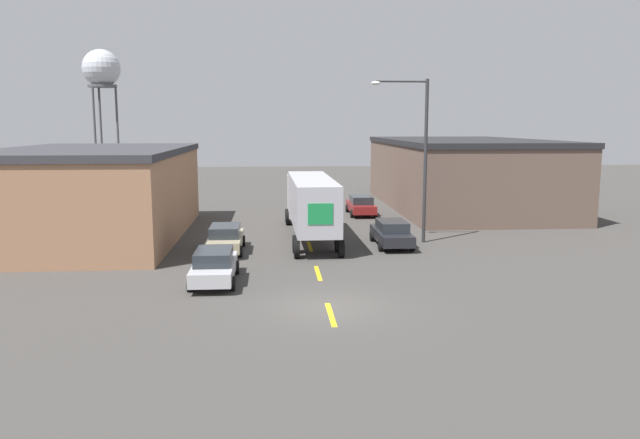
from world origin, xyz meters
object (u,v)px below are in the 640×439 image
parked_car_right_far (361,205)px  semi_truck (310,201)px  parked_car_left_near (214,265)px  parked_car_left_far (225,238)px  parked_car_right_mid (392,233)px  water_tower (101,71)px  street_lamp (419,149)px

parked_car_right_far → semi_truck: bearing=-115.6°
semi_truck → parked_car_left_near: (-4.85, -10.73, -1.51)m
semi_truck → parked_car_left_far: size_ratio=2.88×
semi_truck → parked_car_right_mid: bearing=-36.1°
parked_car_right_far → parked_car_left_far: 16.32m
parked_car_left_near → parked_car_right_mid: size_ratio=1.00×
water_tower → street_lamp: water_tower is taller
parked_car_right_mid → parked_car_left_far: bearing=-174.0°
parked_car_right_mid → street_lamp: 5.09m
parked_car_right_far → street_lamp: (1.71, -11.44, 4.69)m
parked_car_left_near → parked_car_left_far: same height
parked_car_left_near → water_tower: (-17.75, 51.33, 12.46)m
parked_car_left_far → parked_car_left_near: bearing=-90.0°
street_lamp → parked_car_left_far: bearing=-169.9°
semi_truck → street_lamp: 7.27m
parked_car_right_far → street_lamp: size_ratio=0.51×
parked_car_right_far → parked_car_left_far: bearing=-124.8°
street_lamp → parked_car_right_far: bearing=98.5°
parked_car_left_near → parked_car_right_mid: (9.31, 7.60, 0.00)m
semi_truck → parked_car_right_far: (4.46, 9.29, -1.51)m
semi_truck → parked_car_right_mid: size_ratio=2.88×
parked_car_left_near → parked_car_left_far: 6.63m
parked_car_right_far → parked_car_left_near: same height
semi_truck → street_lamp: size_ratio=1.47×
semi_truck → parked_car_left_far: bearing=-140.7°
parked_car_left_far → parked_car_right_mid: 9.37m
semi_truck → parked_car_right_far: size_ratio=2.88×
semi_truck → water_tower: size_ratio=0.88×
water_tower → parked_car_left_far: bearing=-68.3°
parked_car_right_far → parked_car_left_far: size_ratio=1.00×
parked_car_left_near → parked_car_left_far: size_ratio=1.00×
parked_car_left_near → parked_car_right_mid: bearing=39.2°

